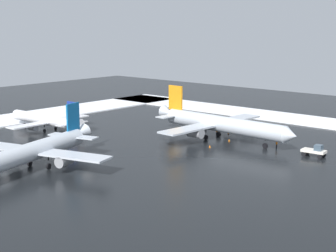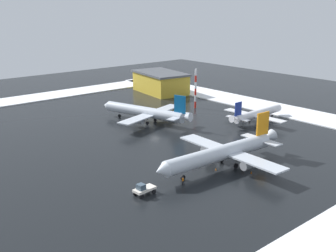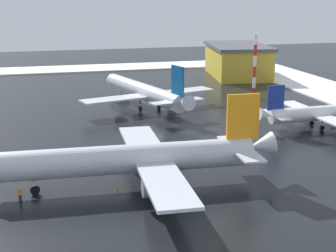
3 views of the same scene
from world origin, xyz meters
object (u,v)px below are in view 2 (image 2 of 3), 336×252
airplane_parked_starboard (257,114)px  airplane_distant_tail (223,153)px  traffic_cone_wingtip_side (216,169)px  ground_crew_by_nose_gear (242,164)px  cargo_hangar (160,82)px  traffic_cone_mid_line (251,172)px  traffic_cone_near_nose (192,160)px  airplane_far_rear (146,112)px  ground_crew_mid_apron (183,180)px  antenna_mast (196,89)px  pushback_tug (144,189)px

airplane_parked_starboard → airplane_distant_tail: bearing=-154.7°
traffic_cone_wingtip_side → ground_crew_by_nose_gear: bearing=-118.8°
airplane_parked_starboard → ground_crew_by_nose_gear: size_ratio=15.72×
cargo_hangar → traffic_cone_mid_line: cargo_hangar is taller
airplane_parked_starboard → traffic_cone_near_nose: airplane_parked_starboard is taller
traffic_cone_near_nose → airplane_parked_starboard: bearing=-73.4°
traffic_cone_wingtip_side → airplane_far_rear: bearing=-16.6°
ground_crew_by_nose_gear → traffic_cone_near_nose: (10.70, 5.99, -0.70)m
cargo_hangar → traffic_cone_near_nose: size_ratio=49.02×
airplane_distant_tail → traffic_cone_near_nose: size_ratio=67.63×
airplane_far_rear → ground_crew_mid_apron: airplane_far_rear is taller
ground_crew_mid_apron → traffic_cone_wingtip_side: size_ratio=3.11×
ground_crew_mid_apron → antenna_mast: size_ratio=0.12×
cargo_hangar → traffic_cone_wingtip_side: bearing=157.2°
ground_crew_by_nose_gear → traffic_cone_near_nose: 12.28m
antenna_mast → traffic_cone_near_nose: bearing=134.9°
airplane_parked_starboard → pushback_tug: bearing=-164.3°
airplane_far_rear → traffic_cone_wingtip_side: airplane_far_rear is taller
pushback_tug → airplane_distant_tail: bearing=175.6°
traffic_cone_near_nose → traffic_cone_wingtip_side: size_ratio=1.00×
traffic_cone_wingtip_side → cargo_hangar: bearing=-31.4°
airplane_distant_tail → pushback_tug: size_ratio=7.85×
cargo_hangar → airplane_parked_starboard: bearing=-177.6°
pushback_tug → traffic_cone_near_nose: size_ratio=8.61×
cargo_hangar → traffic_cone_near_nose: 82.63m
airplane_far_rear → ground_crew_mid_apron: bearing=135.3°
airplane_far_rear → antenna_mast: antenna_mast is taller
ground_crew_mid_apron → ground_crew_by_nose_gear: (-2.05, -16.80, 0.00)m
traffic_cone_near_nose → traffic_cone_wingtip_side: 7.63m
airplane_distant_tail → cargo_hangar: size_ratio=1.38×
pushback_tug → traffic_cone_near_nose: (7.17, -20.05, -1.01)m
airplane_distant_tail → traffic_cone_near_nose: bearing=-67.5°
pushback_tug → ground_crew_by_nose_gear: 26.28m
airplane_far_rear → airplane_parked_starboard: airplane_far_rear is taller
cargo_hangar → traffic_cone_wingtip_side: cargo_hangar is taller
airplane_parked_starboard → ground_crew_by_nose_gear: (-22.78, 34.55, -1.67)m
cargo_hangar → antenna_mast: bearing=173.4°
airplane_distant_tail → traffic_cone_wingtip_side: size_ratio=67.63×
airplane_far_rear → ground_crew_mid_apron: size_ratio=19.86×
airplane_parked_starboard → ground_crew_by_nose_gear: airplane_parked_starboard is taller
traffic_cone_near_nose → airplane_far_rear: bearing=-20.5°
airplane_far_rear → traffic_cone_near_nose: airplane_far_rear is taller
airplane_distant_tail → airplane_parked_starboard: 42.60m
traffic_cone_wingtip_side → traffic_cone_near_nose: bearing=2.9°
ground_crew_mid_apron → traffic_cone_mid_line: 16.77m
airplane_far_rear → cargo_hangar: (33.32, -33.64, 1.05)m
pushback_tug → ground_crew_mid_apron: 9.35m
airplane_distant_tail → traffic_cone_mid_line: bearing=112.3°
airplane_far_rear → ground_crew_mid_apron: 49.57m
airplane_far_rear → traffic_cone_near_nose: size_ratio=61.73×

